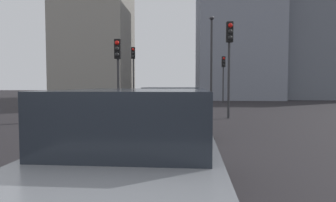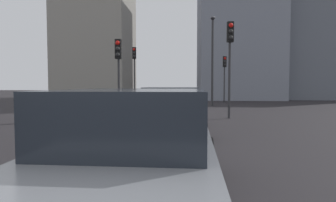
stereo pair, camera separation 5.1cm
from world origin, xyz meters
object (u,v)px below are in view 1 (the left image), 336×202
(street_lamp_kerbside, at_px, (211,53))
(traffic_light_near_left, at_px, (229,49))
(traffic_light_near_right, at_px, (223,69))
(car_silver_lead, at_px, (170,110))
(traffic_light_far_left, at_px, (133,64))
(traffic_light_far_right, at_px, (118,61))
(car_grey_second, at_px, (141,152))

(street_lamp_kerbside, bearing_deg, traffic_light_near_left, -179.36)
(traffic_light_near_right, bearing_deg, street_lamp_kerbside, -27.65)
(car_silver_lead, distance_m, street_lamp_kerbside, 12.66)
(traffic_light_near_left, distance_m, traffic_light_near_right, 11.91)
(street_lamp_kerbside, bearing_deg, traffic_light_far_left, 77.21)
(car_silver_lead, bearing_deg, traffic_light_far_right, 32.14)
(traffic_light_far_left, xyz_separation_m, street_lamp_kerbside, (-1.36, -5.97, 0.66))
(street_lamp_kerbside, bearing_deg, car_silver_lead, 168.99)
(traffic_light_far_left, bearing_deg, street_lamp_kerbside, 74.73)
(car_silver_lead, relative_size, traffic_light_near_right, 1.22)
(car_grey_second, distance_m, traffic_light_far_left, 19.98)
(traffic_light_far_right, xyz_separation_m, street_lamp_kerbside, (8.16, -4.98, 1.25))
(traffic_light_near_left, distance_m, traffic_light_far_right, 5.10)
(car_silver_lead, xyz_separation_m, traffic_light_near_right, (15.63, -3.67, 2.12))
(traffic_light_far_right, bearing_deg, traffic_light_near_left, 89.31)
(traffic_light_near_right, relative_size, street_lamp_kerbside, 0.61)
(car_grey_second, distance_m, street_lamp_kerbside, 18.56)
(traffic_light_near_right, distance_m, traffic_light_far_right, 13.34)
(traffic_light_far_left, bearing_deg, traffic_light_near_left, 29.80)
(traffic_light_far_right, bearing_deg, car_silver_lead, 34.46)
(traffic_light_near_left, height_order, traffic_light_far_left, traffic_light_far_left)
(car_silver_lead, distance_m, car_grey_second, 6.10)
(car_grey_second, distance_m, traffic_light_near_right, 22.15)
(car_grey_second, bearing_deg, street_lamp_kerbside, -6.18)
(traffic_light_near_right, bearing_deg, traffic_light_far_left, -80.34)
(traffic_light_near_right, xyz_separation_m, traffic_light_far_left, (-2.24, 7.30, 0.37))
(car_grey_second, bearing_deg, traffic_light_near_right, -8.38)
(car_silver_lead, distance_m, traffic_light_far_left, 14.10)
(car_silver_lead, distance_m, traffic_light_far_right, 5.06)
(car_silver_lead, relative_size, traffic_light_far_right, 1.32)
(traffic_light_near_right, height_order, traffic_light_far_right, traffic_light_near_right)
(traffic_light_far_left, bearing_deg, car_silver_lead, 12.67)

